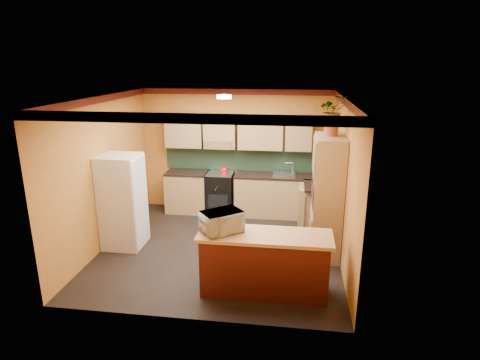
{
  "coord_description": "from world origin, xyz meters",
  "views": [
    {
      "loc": [
        1.26,
        -6.51,
        3.27
      ],
      "look_at": [
        0.31,
        0.45,
        1.18
      ],
      "focal_mm": 30.0,
      "sensor_mm": 36.0,
      "label": 1
    }
  ],
  "objects_px": {
    "base_cabinets_back": "(248,195)",
    "stove": "(220,193)",
    "breakfast_bar": "(264,265)",
    "microwave": "(222,222)",
    "fridge": "(122,202)",
    "pantry": "(327,197)"
  },
  "relations": [
    {
      "from": "breakfast_bar",
      "to": "pantry",
      "type": "bearing_deg",
      "value": 55.51
    },
    {
      "from": "pantry",
      "to": "breakfast_bar",
      "type": "bearing_deg",
      "value": -124.49
    },
    {
      "from": "microwave",
      "to": "breakfast_bar",
      "type": "bearing_deg",
      "value": -38.99
    },
    {
      "from": "fridge",
      "to": "pantry",
      "type": "height_order",
      "value": "pantry"
    },
    {
      "from": "breakfast_bar",
      "to": "microwave",
      "type": "height_order",
      "value": "microwave"
    },
    {
      "from": "stove",
      "to": "microwave",
      "type": "distance_m",
      "value": 3.25
    },
    {
      "from": "fridge",
      "to": "stove",
      "type": "bearing_deg",
      "value": 52.9
    },
    {
      "from": "stove",
      "to": "fridge",
      "type": "distance_m",
      "value": 2.4
    },
    {
      "from": "base_cabinets_back",
      "to": "breakfast_bar",
      "type": "distance_m",
      "value": 3.18
    },
    {
      "from": "fridge",
      "to": "base_cabinets_back",
      "type": "bearing_deg",
      "value": 42.61
    },
    {
      "from": "fridge",
      "to": "microwave",
      "type": "xyz_separation_m",
      "value": [
        2.04,
        -1.24,
        0.23
      ]
    },
    {
      "from": "stove",
      "to": "pantry",
      "type": "height_order",
      "value": "pantry"
    },
    {
      "from": "fridge",
      "to": "breakfast_bar",
      "type": "relative_size",
      "value": 0.94
    },
    {
      "from": "microwave",
      "to": "fridge",
      "type": "bearing_deg",
      "value": 109.73
    },
    {
      "from": "base_cabinets_back",
      "to": "breakfast_bar",
      "type": "bearing_deg",
      "value": -79.13
    },
    {
      "from": "stove",
      "to": "fridge",
      "type": "height_order",
      "value": "fridge"
    },
    {
      "from": "base_cabinets_back",
      "to": "microwave",
      "type": "bearing_deg",
      "value": -90.33
    },
    {
      "from": "base_cabinets_back",
      "to": "pantry",
      "type": "bearing_deg",
      "value": -48.53
    },
    {
      "from": "breakfast_bar",
      "to": "stove",
      "type": "bearing_deg",
      "value": 111.4
    },
    {
      "from": "microwave",
      "to": "stove",
      "type": "bearing_deg",
      "value": 62.0
    },
    {
      "from": "fridge",
      "to": "breakfast_bar",
      "type": "height_order",
      "value": "fridge"
    },
    {
      "from": "base_cabinets_back",
      "to": "stove",
      "type": "relative_size",
      "value": 4.01
    }
  ]
}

